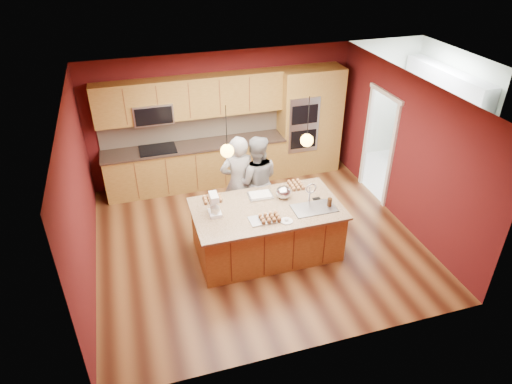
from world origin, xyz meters
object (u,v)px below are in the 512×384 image
object	(u,v)px
island	(268,229)
mixing_bowl	(284,192)
person_left	(238,182)
person_right	(256,181)
stand_mixer	(214,206)

from	to	relation	value
island	mixing_bowl	world-z (taller)	island
person_left	mixing_bowl	world-z (taller)	person_left
person_right	island	bearing A→B (deg)	99.37
person_left	stand_mixer	size ratio (longest dim) A/B	4.85
island	mixing_bowl	size ratio (longest dim) A/B	9.42
person_right	stand_mixer	size ratio (longest dim) A/B	4.72
island	stand_mixer	distance (m)	1.05
person_left	mixing_bowl	size ratio (longest dim) A/B	6.91
mixing_bowl	person_right	bearing A→B (deg)	110.25
person_right	mixing_bowl	distance (m)	0.77
person_left	person_right	size ratio (longest dim) A/B	1.03
island	stand_mixer	xyz separation A→B (m)	(-0.87, 0.07, 0.59)
island	person_right	xyz separation A→B (m)	(0.08, 0.93, 0.41)
person_left	stand_mixer	distance (m)	1.07
stand_mixer	person_right	bearing A→B (deg)	43.24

